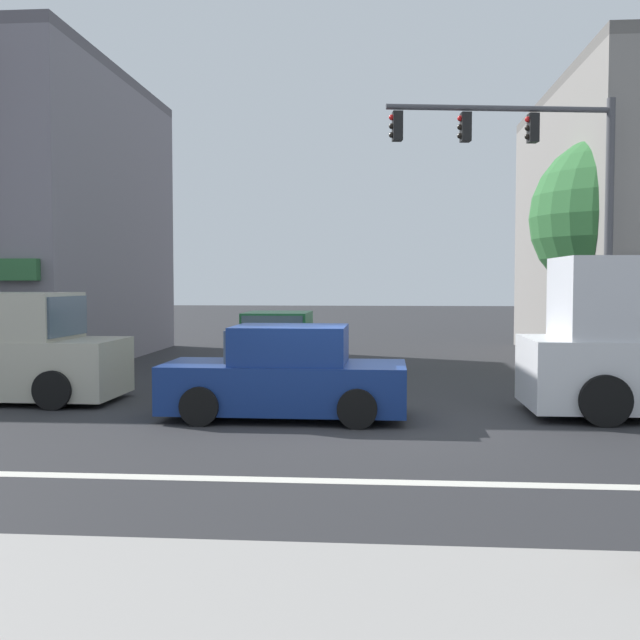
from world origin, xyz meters
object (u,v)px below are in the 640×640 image
(sedan_crossing_center, at_px, (277,348))
(sedan_parked_curbside, at_px, (286,376))
(street_tree, at_px, (614,218))
(traffic_light_mast, at_px, (550,188))

(sedan_crossing_center, xyz_separation_m, sedan_parked_curbside, (0.91, -5.52, 0.00))
(street_tree, distance_m, traffic_light_mast, 3.82)
(sedan_parked_curbside, bearing_deg, traffic_light_mast, 35.39)
(street_tree, relative_size, sedan_crossing_center, 1.46)
(street_tree, relative_size, traffic_light_mast, 0.97)
(traffic_light_mast, xyz_separation_m, sedan_parked_curbside, (-5.16, -3.67, -3.59))
(street_tree, distance_m, sedan_crossing_center, 9.01)
(traffic_light_mast, height_order, sedan_parked_curbside, traffic_light_mast)
(street_tree, height_order, traffic_light_mast, traffic_light_mast)
(traffic_light_mast, height_order, sedan_crossing_center, traffic_light_mast)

